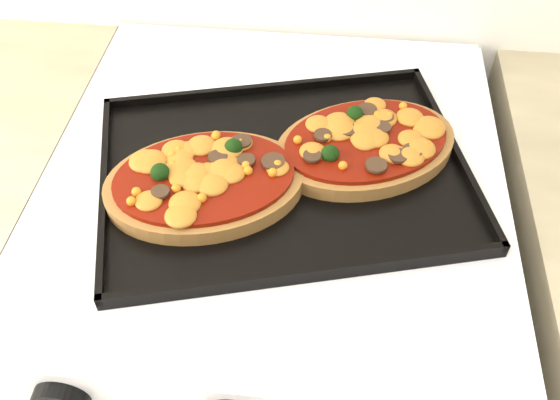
% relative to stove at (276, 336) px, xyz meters
% --- Properties ---
extents(stove, '(0.60, 0.60, 0.91)m').
position_rel_stove_xyz_m(stove, '(0.00, 0.00, 0.00)').
color(stove, white).
rests_on(stove, floor).
extents(baking_tray, '(0.53, 0.44, 0.02)m').
position_rel_stove_xyz_m(baking_tray, '(0.02, -0.03, 0.47)').
color(baking_tray, black).
rests_on(baking_tray, stove).
extents(pizza_left, '(0.28, 0.24, 0.04)m').
position_rel_stove_xyz_m(pizza_left, '(-0.08, -0.08, 0.48)').
color(pizza_left, '#925F32').
rests_on(pizza_left, baking_tray).
extents(pizza_right, '(0.28, 0.25, 0.03)m').
position_rel_stove_xyz_m(pizza_right, '(0.12, 0.01, 0.48)').
color(pizza_right, '#925F32').
rests_on(pizza_right, baking_tray).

